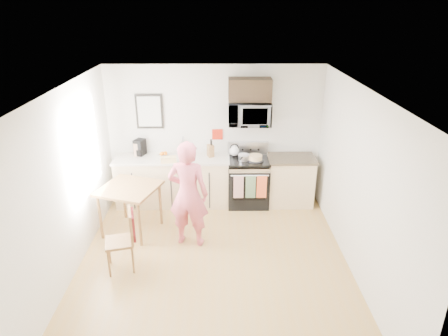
{
  "coord_description": "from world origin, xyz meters",
  "views": [
    {
      "loc": [
        0.1,
        -4.91,
        3.63
      ],
      "look_at": [
        0.16,
        1.0,
        1.15
      ],
      "focal_mm": 32.0,
      "sensor_mm": 36.0,
      "label": 1
    }
  ],
  "objects_px": {
    "microwave": "(249,113)",
    "cake": "(255,158)",
    "range": "(248,183)",
    "chair": "(128,232)",
    "dining_table": "(129,192)",
    "person": "(188,194)"
  },
  "relations": [
    {
      "from": "range",
      "to": "person",
      "type": "height_order",
      "value": "person"
    },
    {
      "from": "range",
      "to": "chair",
      "type": "distance_m",
      "value": 2.72
    },
    {
      "from": "microwave",
      "to": "dining_table",
      "type": "relative_size",
      "value": 0.79
    },
    {
      "from": "range",
      "to": "microwave",
      "type": "distance_m",
      "value": 1.33
    },
    {
      "from": "dining_table",
      "to": "range",
      "type": "bearing_deg",
      "value": 25.9
    },
    {
      "from": "chair",
      "to": "cake",
      "type": "bearing_deg",
      "value": 29.99
    },
    {
      "from": "microwave",
      "to": "person",
      "type": "xyz_separation_m",
      "value": [
        -1.03,
        -1.45,
        -0.89
      ]
    },
    {
      "from": "range",
      "to": "dining_table",
      "type": "distance_m",
      "value": 2.27
    },
    {
      "from": "cake",
      "to": "dining_table",
      "type": "bearing_deg",
      "value": -157.21
    },
    {
      "from": "dining_table",
      "to": "person",
      "type": "bearing_deg",
      "value": -20.04
    },
    {
      "from": "microwave",
      "to": "cake",
      "type": "xyz_separation_m",
      "value": [
        0.11,
        -0.19,
        -0.79
      ]
    },
    {
      "from": "microwave",
      "to": "person",
      "type": "distance_m",
      "value": 1.99
    },
    {
      "from": "cake",
      "to": "chair",
      "type": "bearing_deg",
      "value": -135.94
    },
    {
      "from": "microwave",
      "to": "dining_table",
      "type": "bearing_deg",
      "value": -151.76
    },
    {
      "from": "chair",
      "to": "cake",
      "type": "distance_m",
      "value": 2.76
    },
    {
      "from": "range",
      "to": "cake",
      "type": "bearing_deg",
      "value": -36.32
    },
    {
      "from": "person",
      "to": "chair",
      "type": "height_order",
      "value": "person"
    },
    {
      "from": "range",
      "to": "person",
      "type": "xyz_separation_m",
      "value": [
        -1.03,
        -1.35,
        0.43
      ]
    },
    {
      "from": "microwave",
      "to": "cake",
      "type": "bearing_deg",
      "value": -58.73
    },
    {
      "from": "dining_table",
      "to": "chair",
      "type": "relative_size",
      "value": 1.04
    },
    {
      "from": "chair",
      "to": "range",
      "type": "bearing_deg",
      "value": 32.94
    },
    {
      "from": "chair",
      "to": "person",
      "type": "bearing_deg",
      "value": 23.74
    }
  ]
}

